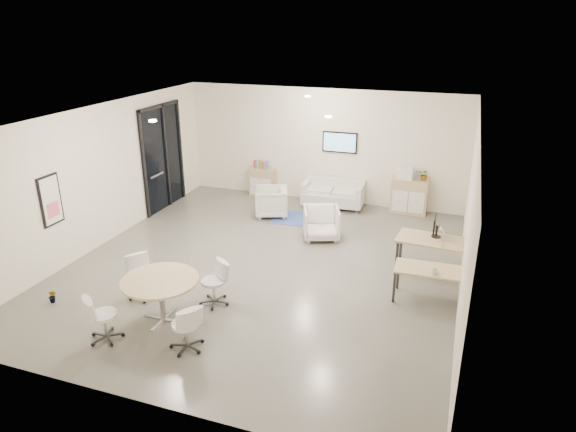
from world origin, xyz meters
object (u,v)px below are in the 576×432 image
at_px(armchair_right, 321,222).
at_px(desk_rear, 435,243).
at_px(desk_front, 430,272).
at_px(armchair_left, 271,200).
at_px(sideboard_left, 262,182).
at_px(round_table, 160,284).
at_px(loveseat, 333,194).
at_px(sideboard_right, 409,196).

bearing_deg(armchair_right, desk_rear, -41.48).
height_order(armchair_right, desk_front, armchair_right).
bearing_deg(armchair_left, sideboard_left, -171.12).
height_order(sideboard_left, armchair_right, armchair_right).
bearing_deg(desk_front, desk_rear, 87.88).
bearing_deg(desk_rear, desk_front, -85.21).
relative_size(armchair_left, armchair_right, 1.00).
bearing_deg(armchair_right, desk_front, -58.98).
height_order(desk_front, round_table, round_table).
relative_size(sideboard_left, desk_rear, 0.52).
bearing_deg(loveseat, armchair_right, -85.79).
bearing_deg(desk_rear, round_table, -137.34).
relative_size(armchair_left, desk_rear, 0.54).
xyz_separation_m(loveseat, desk_rear, (2.98, -3.33, 0.36)).
relative_size(desk_front, round_table, 0.97).
bearing_deg(loveseat, sideboard_left, 171.41).
xyz_separation_m(sideboard_right, armchair_left, (-3.45, -1.43, -0.05)).
xyz_separation_m(armchair_right, desk_rear, (2.68, -1.04, 0.28)).
bearing_deg(desk_rear, armchair_left, 159.54).
xyz_separation_m(desk_rear, round_table, (-4.32, -3.34, 0.02)).
relative_size(loveseat, armchair_left, 2.04).
height_order(sideboard_right, desk_rear, sideboard_right).
xyz_separation_m(sideboard_left, desk_front, (5.21, -4.65, 0.18)).
distance_m(sideboard_right, armchair_right, 3.03).
bearing_deg(round_table, armchair_right, 69.51).
xyz_separation_m(sideboard_right, desk_front, (0.91, -4.61, 0.12)).
xyz_separation_m(desk_rear, desk_front, (-0.00, -1.11, -0.11)).
distance_m(armchair_left, armchair_right, 1.98).
height_order(sideboard_left, desk_rear, sideboard_left).
distance_m(armchair_right, desk_front, 3.44).
relative_size(sideboard_right, round_table, 0.72).
xyz_separation_m(armchair_left, round_table, (0.05, -5.42, 0.30)).
bearing_deg(armchair_left, sideboard_right, 91.55).
height_order(sideboard_right, desk_front, sideboard_right).
height_order(loveseat, armchair_right, armchair_right).
distance_m(desk_rear, desk_front, 1.11).
bearing_deg(armchair_right, sideboard_right, 34.03).
xyz_separation_m(armchair_left, desk_rear, (4.37, -2.08, 0.28)).
relative_size(armchair_right, desk_front, 0.66).
xyz_separation_m(sideboard_left, armchair_right, (2.52, -2.50, 0.02)).
bearing_deg(round_table, desk_front, 27.35).
height_order(sideboard_left, sideboard_right, sideboard_right).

